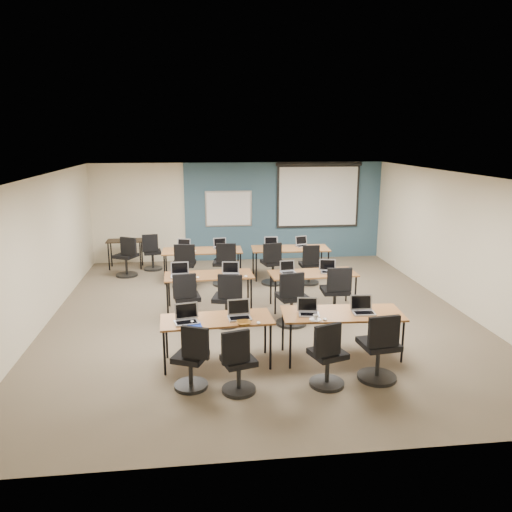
{
  "coord_description": "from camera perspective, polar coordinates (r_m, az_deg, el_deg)",
  "views": [
    {
      "loc": [
        -1.16,
        -9.17,
        3.4
      ],
      "look_at": [
        -0.02,
        0.4,
        1.07
      ],
      "focal_mm": 35.0,
      "sensor_mm": 36.0,
      "label": 1
    }
  ],
  "objects": [
    {
      "name": "laptop_11",
      "position": [
        12.46,
        5.27,
        1.42
      ],
      "size": [
        0.31,
        0.27,
        0.24
      ],
      "rotation": [
        0.0,
        0.0,
        0.3
      ],
      "color": "#BBBBBE",
      "rests_on": "training_table_back_right"
    },
    {
      "name": "utility_table",
      "position": [
        13.48,
        -14.75,
        1.38
      ],
      "size": [
        0.92,
        0.51,
        0.75
      ],
      "rotation": [
        0.0,
        0.0,
        0.02
      ],
      "color": "black",
      "rests_on": "floor"
    },
    {
      "name": "training_table_mid_left",
      "position": [
        9.92,
        -5.4,
        -2.39
      ],
      "size": [
        1.74,
        0.72,
        0.73
      ],
      "rotation": [
        0.0,
        0.0,
        0.04
      ],
      "color": "#995529",
      "rests_on": "floor"
    },
    {
      "name": "training_table_front_right",
      "position": [
        7.92,
        9.8,
        -6.68
      ],
      "size": [
        1.86,
        0.78,
        0.73
      ],
      "rotation": [
        0.0,
        0.0,
        -0.07
      ],
      "color": "#A16329",
      "rests_on": "floor"
    },
    {
      "name": "training_table_back_left",
      "position": [
        12.05,
        -6.16,
        0.49
      ],
      "size": [
        1.9,
        0.79,
        0.73
      ],
      "rotation": [
        0.0,
        0.0,
        -0.01
      ],
      "color": "#A4672D",
      "rests_on": "floor"
    },
    {
      "name": "task_chair_1",
      "position": [
        6.85,
        -2.08,
        -12.52
      ],
      "size": [
        0.47,
        0.47,
        0.95
      ],
      "rotation": [
        0.0,
        0.0,
        0.28
      ],
      "color": "black",
      "rests_on": "floor"
    },
    {
      "name": "mouse_10",
      "position": [
        12.14,
        2.13,
        0.91
      ],
      "size": [
        0.06,
        0.09,
        0.03
      ],
      "primitive_type": "ellipsoid",
      "rotation": [
        0.0,
        0.0,
        0.02
      ],
      "color": "white",
      "rests_on": "training_table_back_right"
    },
    {
      "name": "laptop_7",
      "position": [
        10.12,
        8.27,
        -1.51
      ],
      "size": [
        0.33,
        0.28,
        0.25
      ],
      "rotation": [
        0.0,
        0.0,
        -0.23
      ],
      "color": "silver",
      "rests_on": "training_table_mid_right"
    },
    {
      "name": "projector_screen",
      "position": [
        14.06,
        7.13,
        7.29
      ],
      "size": [
        2.4,
        0.1,
        1.82
      ],
      "color": "black",
      "rests_on": "wall_back"
    },
    {
      "name": "task_chair_8",
      "position": [
        11.52,
        -8.2,
        -1.48
      ],
      "size": [
        0.58,
        0.58,
        1.05
      ],
      "rotation": [
        0.0,
        0.0,
        -0.13
      ],
      "color": "black",
      "rests_on": "floor"
    },
    {
      "name": "task_chair_5",
      "position": [
        9.14,
        -3.28,
        -5.47
      ],
      "size": [
        0.54,
        0.54,
        1.02
      ],
      "rotation": [
        0.0,
        0.0,
        -0.25
      ],
      "color": "black",
      "rests_on": "floor"
    },
    {
      "name": "mouse_5",
      "position": [
        9.7,
        -1.17,
        -2.33
      ],
      "size": [
        0.07,
        0.11,
        0.04
      ],
      "primitive_type": "ellipsoid",
      "rotation": [
        0.0,
        0.0,
        -0.05
      ],
      "color": "white",
      "rests_on": "training_table_mid_left"
    },
    {
      "name": "mouse_3",
      "position": [
        7.87,
        15.48,
        -6.68
      ],
      "size": [
        0.09,
        0.12,
        0.04
      ],
      "primitive_type": "ellipsoid",
      "rotation": [
        0.0,
        0.0,
        -0.24
      ],
      "color": "white",
      "rests_on": "training_table_front_right"
    },
    {
      "name": "task_chair_0",
      "position": [
        7.0,
        -7.34,
        -12.0
      ],
      "size": [
        0.5,
        0.47,
        0.96
      ],
      "rotation": [
        0.0,
        0.0,
        -0.41
      ],
      "color": "black",
      "rests_on": "floor"
    },
    {
      "name": "mouse_4",
      "position": [
        9.69,
        -6.69,
        -2.44
      ],
      "size": [
        0.08,
        0.11,
        0.04
      ],
      "primitive_type": "ellipsoid",
      "rotation": [
        0.0,
        0.0,
        0.13
      ],
      "color": "white",
      "rests_on": "training_table_mid_left"
    },
    {
      "name": "training_table_front_left",
      "position": [
        7.58,
        -4.5,
        -7.49
      ],
      "size": [
        1.67,
        0.7,
        0.73
      ],
      "rotation": [
        0.0,
        0.0,
        0.06
      ],
      "color": "#9D6137",
      "rests_on": "floor"
    },
    {
      "name": "laptop_5",
      "position": [
        9.81,
        -2.9,
        -1.85
      ],
      "size": [
        0.33,
        0.28,
        0.25
      ],
      "rotation": [
        0.0,
        0.0,
        -0.15
      ],
      "color": "silver",
      "rests_on": "training_table_mid_left"
    },
    {
      "name": "wall_back",
      "position": [
        13.87,
        -1.93,
        5.07
      ],
      "size": [
        8.0,
        0.04,
        2.7
      ],
      "primitive_type": "cube",
      "color": "beige",
      "rests_on": "ground"
    },
    {
      "name": "task_chair_10",
      "position": [
        11.65,
        1.93,
        -1.25
      ],
      "size": [
        0.54,
        0.54,
        1.02
      ],
      "rotation": [
        0.0,
        0.0,
        0.22
      ],
      "color": "black",
      "rests_on": "floor"
    },
    {
      "name": "mouse_2",
      "position": [
        7.56,
        7.9,
        -7.17
      ],
      "size": [
        0.07,
        0.1,
        0.03
      ],
      "primitive_type": "ellipsoid",
      "rotation": [
        0.0,
        0.0,
        0.15
      ],
      "color": "white",
      "rests_on": "training_table_front_right"
    },
    {
      "name": "task_chair_11",
      "position": [
        11.72,
        6.13,
        -1.36
      ],
      "size": [
        0.48,
        0.48,
        0.97
      ],
      "rotation": [
        0.0,
        0.0,
        0.03
      ],
      "color": "black",
      "rests_on": "floor"
    },
    {
      "name": "mouse_6",
      "position": [
        9.88,
        4.79,
        -2.08
      ],
      "size": [
        0.08,
        0.11,
        0.03
      ],
      "primitive_type": "ellipsoid",
      "rotation": [
        0.0,
        0.0,
        0.21
      ],
      "color": "white",
      "rests_on": "training_table_mid_right"
    },
    {
      "name": "floor",
      "position": [
        9.85,
        0.4,
        -6.63
      ],
      "size": [
        8.0,
        9.0,
        0.02
      ],
      "primitive_type": "cube",
      "color": "#6B6354",
      "rests_on": "ground"
    },
    {
      "name": "training_table_mid_right",
      "position": [
        10.08,
        6.5,
        -2.17
      ],
      "size": [
        1.73,
        0.72,
        0.73
      ],
      "rotation": [
        0.0,
        0.0,
        0.05
      ],
      "color": "#A56E46",
      "rests_on": "floor"
    },
    {
      "name": "whiteboard",
      "position": [
        13.76,
        -3.15,
        5.41
      ],
      "size": [
        1.28,
        0.03,
        0.98
      ],
      "color": "#B8B8B8",
      "rests_on": "wall_back"
    },
    {
      "name": "laptop_0",
      "position": [
        7.47,
        -7.95,
        -6.99
      ],
      "size": [
        0.34,
        0.29,
        0.26
      ],
      "rotation": [
        0.0,
        0.0,
        0.21
      ],
      "color": "silver",
      "rests_on": "training_table_front_left"
    },
    {
      "name": "blue_mousepad",
      "position": [
        7.34,
        -7.2,
        -7.87
      ],
      "size": [
        0.26,
        0.23,
        0.01
      ],
      "primitive_type": "cube",
      "rotation": [
        0.0,
        0.0,
        0.16
      ],
      "color": "navy",
      "rests_on": "training_table_front_left"
    },
    {
      "name": "task_chair_2",
      "position": [
        7.07,
        8.16,
        -11.7
      ],
      "size": [
        0.51,
        0.49,
        0.98
      ],
      "rotation": [
        0.0,
        0.0,
        0.32
      ],
      "color": "black",
      "rests_on": "floor"
    },
    {
      "name": "mouse_8",
      "position": [
        11.91,
        -7.0,
        0.58
      ],
      "size": [
        0.07,
        0.1,
        0.03
      ],
      "primitive_type": "ellipsoid",
      "rotation": [
        0.0,
        0.0,
        -0.15
      ],
      "color": "white",
      "rests_on": "training_table_back_left"
    },
    {
      "name": "mouse_7",
      "position": [
        10.02,
        9.96,
        -2.02
      ],
      "size": [
        0.08,
        0.11,
        0.03
      ],
      "primitive_type": "ellipsoid",
      "rotation": [
        0.0,
        0.0,
        -0.29
      ],
      "color": "white",
      "rests_on": "training_table_mid_right"
    },
    {
      "name": "wall_front",
      "position": [
        5.23,
        6.69,
        -9.63
      ],
      "size": [
        8.0,
        0.04,
        2.7
      ],
      "primitive_type": "cube",
      "color": "beige",
      "rests_on": "ground"
    },
    {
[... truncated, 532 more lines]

